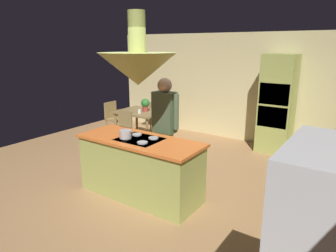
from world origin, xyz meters
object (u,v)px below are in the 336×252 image
object	(u,v)px
kitchen_island	(140,167)
dining_table	(141,115)
potted_plant_on_table	(145,104)
cooking_pot_on_cooktop	(125,134)
oven_tower	(277,104)
person_at_island	(165,123)
chair_by_back_wall	(158,116)
chair_facing_island	(122,128)
chair_at_corner	(114,116)
cup_on_table	(139,111)

from	to	relation	value
kitchen_island	dining_table	world-z (taller)	kitchen_island
potted_plant_on_table	cooking_pot_on_cooktop	size ratio (longest dim) A/B	1.67
oven_tower	potted_plant_on_table	bearing A→B (deg)	-157.33
person_at_island	potted_plant_on_table	xyz separation A→B (m)	(-1.58, 1.46, -0.09)
potted_plant_on_table	chair_by_back_wall	bearing A→B (deg)	99.70
person_at_island	chair_by_back_wall	world-z (taller)	person_at_island
chair_facing_island	chair_at_corner	bearing A→B (deg)	143.87
chair_facing_island	cup_on_table	size ratio (longest dim) A/B	9.67
oven_tower	person_at_island	bearing A→B (deg)	-113.19
cooking_pot_on_cooktop	oven_tower	bearing A→B (deg)	69.52
dining_table	chair_by_back_wall	xyz separation A→B (m)	(0.00, 0.67, -0.16)
kitchen_island	person_at_island	bearing A→B (deg)	90.58
kitchen_island	cooking_pot_on_cooktop	bearing A→B (deg)	-140.91
chair_by_back_wall	cooking_pot_on_cooktop	distance (m)	3.32
chair_at_corner	person_at_island	bearing A→B (deg)	-118.87
potted_plant_on_table	cooking_pot_on_cooktop	world-z (taller)	potted_plant_on_table
chair_facing_island	cup_on_table	bearing A→B (deg)	74.00
chair_by_back_wall	person_at_island	bearing A→B (deg)	128.75
dining_table	potted_plant_on_table	world-z (taller)	potted_plant_on_table
dining_table	potted_plant_on_table	size ratio (longest dim) A/B	3.59
kitchen_island	chair_facing_island	size ratio (longest dim) A/B	2.23
cooking_pot_on_cooktop	person_at_island	bearing A→B (deg)	79.02
chair_at_corner	potted_plant_on_table	size ratio (longest dim) A/B	2.90
oven_tower	person_at_island	size ratio (longest dim) A/B	1.19
dining_table	chair_at_corner	world-z (taller)	chair_at_corner
oven_tower	chair_facing_island	size ratio (longest dim) A/B	2.41
person_at_island	potted_plant_on_table	distance (m)	2.15
dining_table	cup_on_table	bearing A→B (deg)	-60.34
kitchen_island	cup_on_table	bearing A→B (deg)	129.97
oven_tower	dining_table	size ratio (longest dim) A/B	1.94
kitchen_island	chair_at_corner	bearing A→B (deg)	141.26
kitchen_island	person_at_island	distance (m)	0.86
oven_tower	dining_table	world-z (taller)	oven_tower
cup_on_table	potted_plant_on_table	bearing A→B (deg)	93.90
dining_table	cooking_pot_on_cooktop	size ratio (longest dim) A/B	5.99
chair_by_back_wall	chair_at_corner	size ratio (longest dim) A/B	1.00
person_at_island	potted_plant_on_table	bearing A→B (deg)	137.31
kitchen_island	cooking_pot_on_cooktop	xyz separation A→B (m)	(-0.16, -0.13, 0.53)
dining_table	cooking_pot_on_cooktop	bearing A→B (deg)	-55.37
person_at_island	potted_plant_on_table	size ratio (longest dim) A/B	5.88
kitchen_island	chair_at_corner	world-z (taller)	kitchen_island
oven_tower	chair_facing_island	bearing A→B (deg)	-147.08
kitchen_island	chair_at_corner	xyz separation A→B (m)	(-2.62, 2.10, 0.04)
potted_plant_on_table	cup_on_table	distance (m)	0.27
chair_facing_island	chair_by_back_wall	distance (m)	1.34
kitchen_island	person_at_island	size ratio (longest dim) A/B	1.10
oven_tower	chair_by_back_wall	world-z (taller)	oven_tower
person_at_island	chair_at_corner	distance (m)	3.03
oven_tower	dining_table	bearing A→B (deg)	-157.79
chair_facing_island	potted_plant_on_table	xyz separation A→B (m)	(0.11, 0.69, 0.42)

